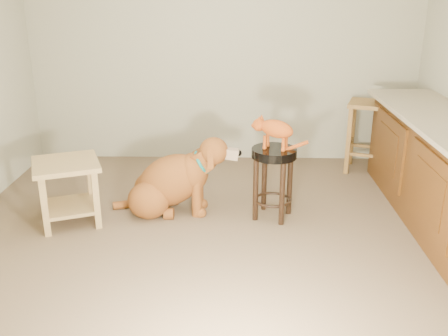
{
  "coord_description": "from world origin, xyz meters",
  "views": [
    {
      "loc": [
        0.15,
        -3.82,
        1.99
      ],
      "look_at": [
        0.04,
        0.39,
        0.45
      ],
      "focal_mm": 40.0,
      "sensor_mm": 36.0,
      "label": 1
    }
  ],
  "objects_px": {
    "wood_stool": "(366,135)",
    "tabby_kitten": "(274,130)",
    "golden_retriever": "(172,182)",
    "side_table": "(68,183)",
    "padded_stool": "(274,169)"
  },
  "relations": [
    {
      "from": "padded_stool",
      "to": "side_table",
      "type": "relative_size",
      "value": 0.92
    },
    {
      "from": "tabby_kitten",
      "to": "side_table",
      "type": "bearing_deg",
      "value": -153.93
    },
    {
      "from": "wood_stool",
      "to": "tabby_kitten",
      "type": "bearing_deg",
      "value": -132.39
    },
    {
      "from": "padded_stool",
      "to": "wood_stool",
      "type": "bearing_deg",
      "value": 47.99
    },
    {
      "from": "side_table",
      "to": "tabby_kitten",
      "type": "xyz_separation_m",
      "value": [
        1.79,
        0.16,
        0.45
      ]
    },
    {
      "from": "golden_retriever",
      "to": "tabby_kitten",
      "type": "bearing_deg",
      "value": -4.99
    },
    {
      "from": "wood_stool",
      "to": "tabby_kitten",
      "type": "relative_size",
      "value": 1.59
    },
    {
      "from": "wood_stool",
      "to": "golden_retriever",
      "type": "relative_size",
      "value": 0.65
    },
    {
      "from": "padded_stool",
      "to": "side_table",
      "type": "xyz_separation_m",
      "value": [
        -1.8,
        -0.15,
        -0.09
      ]
    },
    {
      "from": "padded_stool",
      "to": "golden_retriever",
      "type": "distance_m",
      "value": 0.95
    },
    {
      "from": "side_table",
      "to": "tabby_kitten",
      "type": "distance_m",
      "value": 1.85
    },
    {
      "from": "padded_stool",
      "to": "side_table",
      "type": "distance_m",
      "value": 1.81
    },
    {
      "from": "padded_stool",
      "to": "golden_retriever",
      "type": "bearing_deg",
      "value": 173.84
    },
    {
      "from": "wood_stool",
      "to": "padded_stool",
      "type": "bearing_deg",
      "value": -132.01
    },
    {
      "from": "padded_stool",
      "to": "wood_stool",
      "type": "xyz_separation_m",
      "value": [
        1.12,
        1.25,
        -0.05
      ]
    }
  ]
}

